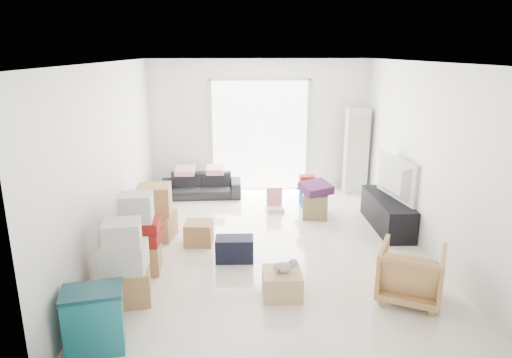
{
  "coord_description": "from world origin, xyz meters",
  "views": [
    {
      "loc": [
        -0.5,
        -6.33,
        2.85
      ],
      "look_at": [
        -0.2,
        0.2,
        1.0
      ],
      "focal_mm": 32.0,
      "sensor_mm": 36.0,
      "label": 1
    }
  ],
  "objects_px": {
    "tv_console": "(387,213)",
    "storage_bins": "(94,320)",
    "ottoman": "(315,205)",
    "ac_tower": "(356,151)",
    "armchair": "(411,271)",
    "wood_crate": "(282,284)",
    "sofa": "(201,182)",
    "kids_table": "(307,185)",
    "television": "(389,194)"
  },
  "relations": [
    {
      "from": "ac_tower",
      "to": "wood_crate",
      "type": "bearing_deg",
      "value": -115.15
    },
    {
      "from": "sofa",
      "to": "storage_bins",
      "type": "bearing_deg",
      "value": -99.07
    },
    {
      "from": "ac_tower",
      "to": "ottoman",
      "type": "distance_m",
      "value": 1.89
    },
    {
      "from": "tv_console",
      "to": "kids_table",
      "type": "bearing_deg",
      "value": 134.56
    },
    {
      "from": "storage_bins",
      "to": "sofa",
      "type": "bearing_deg",
      "value": 81.93
    },
    {
      "from": "tv_console",
      "to": "kids_table",
      "type": "distance_m",
      "value": 1.67
    },
    {
      "from": "television",
      "to": "ottoman",
      "type": "relative_size",
      "value": 2.74
    },
    {
      "from": "tv_console",
      "to": "wood_crate",
      "type": "height_order",
      "value": "tv_console"
    },
    {
      "from": "sofa",
      "to": "ottoman",
      "type": "distance_m",
      "value": 2.46
    },
    {
      "from": "ac_tower",
      "to": "television",
      "type": "relative_size",
      "value": 1.49
    },
    {
      "from": "sofa",
      "to": "kids_table",
      "type": "xyz_separation_m",
      "value": [
        2.05,
        -0.63,
        0.1
      ]
    },
    {
      "from": "storage_bins",
      "to": "ac_tower",
      "type": "bearing_deg",
      "value": 52.51
    },
    {
      "from": "ac_tower",
      "to": "storage_bins",
      "type": "height_order",
      "value": "ac_tower"
    },
    {
      "from": "ac_tower",
      "to": "television",
      "type": "height_order",
      "value": "ac_tower"
    },
    {
      "from": "storage_bins",
      "to": "ottoman",
      "type": "distance_m",
      "value": 4.55
    },
    {
      "from": "ac_tower",
      "to": "kids_table",
      "type": "height_order",
      "value": "ac_tower"
    },
    {
      "from": "ac_tower",
      "to": "wood_crate",
      "type": "height_order",
      "value": "ac_tower"
    },
    {
      "from": "armchair",
      "to": "ottoman",
      "type": "xyz_separation_m",
      "value": [
        -0.65,
        2.8,
        -0.15
      ]
    },
    {
      "from": "ottoman",
      "to": "kids_table",
      "type": "bearing_deg",
      "value": 94.8
    },
    {
      "from": "tv_console",
      "to": "kids_table",
      "type": "height_order",
      "value": "kids_table"
    },
    {
      "from": "television",
      "to": "kids_table",
      "type": "xyz_separation_m",
      "value": [
        -1.16,
        1.18,
        -0.18
      ]
    },
    {
      "from": "ac_tower",
      "to": "kids_table",
      "type": "xyz_separation_m",
      "value": [
        -1.11,
        -0.78,
        -0.46
      ]
    },
    {
      "from": "armchair",
      "to": "wood_crate",
      "type": "xyz_separation_m",
      "value": [
        -1.5,
        0.15,
        -0.21
      ]
    },
    {
      "from": "sofa",
      "to": "armchair",
      "type": "xyz_separation_m",
      "value": [
        2.75,
        -4.07,
        0.05
      ]
    },
    {
      "from": "tv_console",
      "to": "armchair",
      "type": "bearing_deg",
      "value": -101.54
    },
    {
      "from": "kids_table",
      "to": "ottoman",
      "type": "bearing_deg",
      "value": -85.2
    },
    {
      "from": "ac_tower",
      "to": "ottoman",
      "type": "xyz_separation_m",
      "value": [
        -1.06,
        -1.42,
        -0.66
      ]
    },
    {
      "from": "armchair",
      "to": "storage_bins",
      "type": "relative_size",
      "value": 1.12
    },
    {
      "from": "wood_crate",
      "to": "ottoman",
      "type": "bearing_deg",
      "value": 72.17
    },
    {
      "from": "armchair",
      "to": "sofa",
      "type": "bearing_deg",
      "value": -29.86
    },
    {
      "from": "ac_tower",
      "to": "tv_console",
      "type": "height_order",
      "value": "ac_tower"
    },
    {
      "from": "ac_tower",
      "to": "storage_bins",
      "type": "bearing_deg",
      "value": -127.49
    },
    {
      "from": "tv_console",
      "to": "storage_bins",
      "type": "xyz_separation_m",
      "value": [
        -3.9,
        -3.06,
        0.07
      ]
    },
    {
      "from": "television",
      "to": "sofa",
      "type": "distance_m",
      "value": 3.7
    },
    {
      "from": "armchair",
      "to": "ac_tower",
      "type": "bearing_deg",
      "value": -69.43
    },
    {
      "from": "tv_console",
      "to": "kids_table",
      "type": "relative_size",
      "value": 2.64
    },
    {
      "from": "sofa",
      "to": "storage_bins",
      "type": "height_order",
      "value": "storage_bins"
    },
    {
      "from": "sofa",
      "to": "armchair",
      "type": "height_order",
      "value": "armchair"
    },
    {
      "from": "tv_console",
      "to": "television",
      "type": "xyz_separation_m",
      "value": [
        0.0,
        0.0,
        0.33
      ]
    },
    {
      "from": "tv_console",
      "to": "storage_bins",
      "type": "distance_m",
      "value": 4.95
    },
    {
      "from": "ac_tower",
      "to": "ottoman",
      "type": "relative_size",
      "value": 4.08
    },
    {
      "from": "ottoman",
      "to": "wood_crate",
      "type": "relative_size",
      "value": 0.92
    },
    {
      "from": "ottoman",
      "to": "ac_tower",
      "type": "bearing_deg",
      "value": 53.28
    },
    {
      "from": "television",
      "to": "wood_crate",
      "type": "height_order",
      "value": "television"
    },
    {
      "from": "ac_tower",
      "to": "wood_crate",
      "type": "distance_m",
      "value": 4.56
    },
    {
      "from": "sofa",
      "to": "ottoman",
      "type": "bearing_deg",
      "value": -32.18
    },
    {
      "from": "television",
      "to": "wood_crate",
      "type": "distance_m",
      "value": 2.92
    },
    {
      "from": "television",
      "to": "armchair",
      "type": "bearing_deg",
      "value": 158.58
    },
    {
      "from": "ac_tower",
      "to": "ottoman",
      "type": "height_order",
      "value": "ac_tower"
    },
    {
      "from": "television",
      "to": "sofa",
      "type": "height_order",
      "value": "television"
    }
  ]
}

